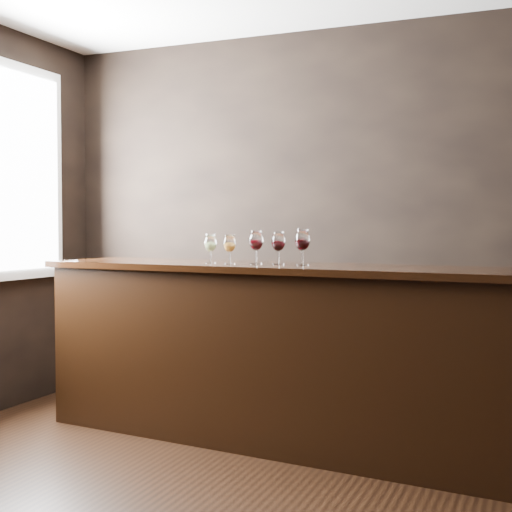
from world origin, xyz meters
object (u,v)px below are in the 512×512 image
at_px(glass_red_a, 256,241).
at_px(glass_red_b, 278,242).
at_px(back_bar_shelf, 315,355).
at_px(glass_white, 210,244).
at_px(bar_counter, 275,357).
at_px(glass_amber, 230,244).
at_px(glass_red_c, 302,241).

bearing_deg(glass_red_a, glass_red_b, -6.53).
height_order(back_bar_shelf, glass_white, glass_white).
bearing_deg(back_bar_shelf, glass_red_a, -101.31).
distance_m(bar_counter, back_bar_shelf, 0.77).
distance_m(glass_white, glass_amber, 0.15).
relative_size(back_bar_shelf, glass_red_a, 11.13).
relative_size(glass_amber, glass_red_c, 0.84).
bearing_deg(glass_amber, back_bar_shelf, 69.40).
distance_m(bar_counter, glass_red_a, 0.73).
relative_size(back_bar_shelf, glass_amber, 12.62).
distance_m(glass_white, glass_red_b, 0.46).
bearing_deg(glass_white, glass_red_a, 5.68).
distance_m(back_bar_shelf, glass_red_a, 1.12).
bearing_deg(glass_red_c, bar_counter, 172.04).
height_order(glass_amber, glass_red_b, glass_red_b).
distance_m(glass_white, glass_red_a, 0.31).
bearing_deg(back_bar_shelf, glass_red_c, -77.60).
height_order(bar_counter, glass_red_a, glass_red_a).
height_order(bar_counter, glass_red_b, glass_red_b).
bearing_deg(glass_red_c, glass_red_a, 171.42).
xyz_separation_m(glass_white, glass_red_c, (0.63, -0.02, 0.02)).
relative_size(glass_white, glass_red_c, 0.84).
distance_m(glass_white, glass_red_c, 0.63).
bearing_deg(glass_amber, glass_red_b, 8.21).
bearing_deg(glass_white, bar_counter, 0.96).
distance_m(back_bar_shelf, glass_red_b, 1.12).
xyz_separation_m(glass_white, glass_red_a, (0.30, 0.03, 0.02)).
height_order(back_bar_shelf, glass_red_a, glass_red_a).
xyz_separation_m(back_bar_shelf, glass_red_a, (-0.15, -0.74, 0.83)).
relative_size(back_bar_shelf, glass_red_c, 10.64).
xyz_separation_m(back_bar_shelf, glass_white, (-0.45, -0.77, 0.81)).
bearing_deg(bar_counter, glass_red_a, 177.02).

